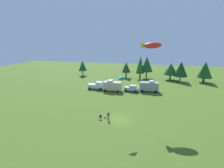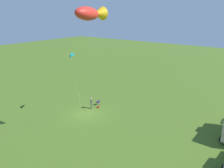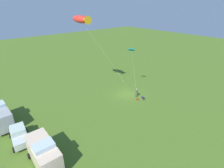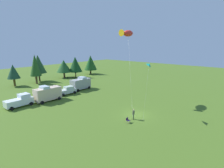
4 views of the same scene
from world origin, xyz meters
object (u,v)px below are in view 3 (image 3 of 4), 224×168
(van_motorhome_grey, at_px, (0,116))
(van_camper_beige, at_px, (44,153))
(kite_delta_teal, at_px, (131,49))
(kite_large_fish, at_px, (82,19))
(backpack_on_grass, at_px, (137,99))
(folding_chair, at_px, (143,98))
(car_silver_compact, at_px, (19,135))
(person_kite_flyer, at_px, (137,92))

(van_motorhome_grey, bearing_deg, van_camper_beige, -170.43)
(kite_delta_teal, bearing_deg, kite_large_fish, 61.02)
(backpack_on_grass, relative_size, van_camper_beige, 0.06)
(kite_large_fish, bearing_deg, folding_chair, -142.18)
(car_silver_compact, xyz_separation_m, kite_large_fish, (5.23, -13.52, 12.90))
(kite_delta_teal, bearing_deg, backpack_on_grass, 155.89)
(folding_chair, xyz_separation_m, kite_delta_teal, (4.36, -0.95, 8.07))
(person_kite_flyer, relative_size, van_motorhome_grey, 0.32)
(backpack_on_grass, xyz_separation_m, kite_delta_teal, (3.60, -1.61, 8.45))
(folding_chair, distance_m, van_motorhome_grey, 22.83)
(backpack_on_grass, relative_size, car_silver_compact, 0.07)
(van_camper_beige, height_order, van_motorhome_grey, same)
(folding_chair, bearing_deg, kite_large_fish, 129.82)
(car_silver_compact, xyz_separation_m, van_motorhome_grey, (4.98, 1.06, 0.69))
(kite_delta_teal, bearing_deg, person_kite_flyer, 160.74)
(backpack_on_grass, xyz_separation_m, kite_large_fish, (7.81, 5.98, 13.74))
(folding_chair, height_order, van_motorhome_grey, van_motorhome_grey)
(folding_chair, xyz_separation_m, car_silver_compact, (3.33, 20.17, 0.46))
(van_camper_beige, xyz_separation_m, car_silver_compact, (5.69, 1.13, -0.69))
(person_kite_flyer, relative_size, backpack_on_grass, 5.44)
(person_kite_flyer, height_order, car_silver_compact, car_silver_compact)
(person_kite_flyer, bearing_deg, van_camper_beige, 166.14)
(person_kite_flyer, height_order, folding_chair, person_kite_flyer)
(van_camper_beige, relative_size, kite_delta_teal, 0.61)
(van_motorhome_grey, bearing_deg, kite_delta_teal, -102.14)
(car_silver_compact, height_order, kite_large_fish, kite_large_fish)
(van_camper_beige, bearing_deg, kite_delta_teal, 109.35)
(folding_chair, relative_size, kite_delta_teal, 0.09)
(folding_chair, relative_size, car_silver_compact, 0.19)
(person_kite_flyer, distance_m, kite_large_fish, 16.04)
(car_silver_compact, bearing_deg, backpack_on_grass, -92.24)
(folding_chair, relative_size, kite_large_fish, 0.06)
(van_camper_beige, height_order, kite_large_fish, kite_large_fish)
(car_silver_compact, bearing_deg, kite_delta_teal, -81.94)
(backpack_on_grass, height_order, car_silver_compact, car_silver_compact)
(person_kite_flyer, relative_size, kite_large_fish, 0.12)
(person_kite_flyer, xyz_separation_m, van_motorhome_grey, (6.72, 21.21, 0.62))
(folding_chair, bearing_deg, backpack_on_grass, 133.34)
(van_motorhome_grey, height_order, kite_delta_teal, kite_delta_teal)
(backpack_on_grass, bearing_deg, kite_large_fish, 37.46)
(folding_chair, bearing_deg, van_camper_beige, -170.94)
(van_camper_beige, distance_m, kite_large_fish, 20.54)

